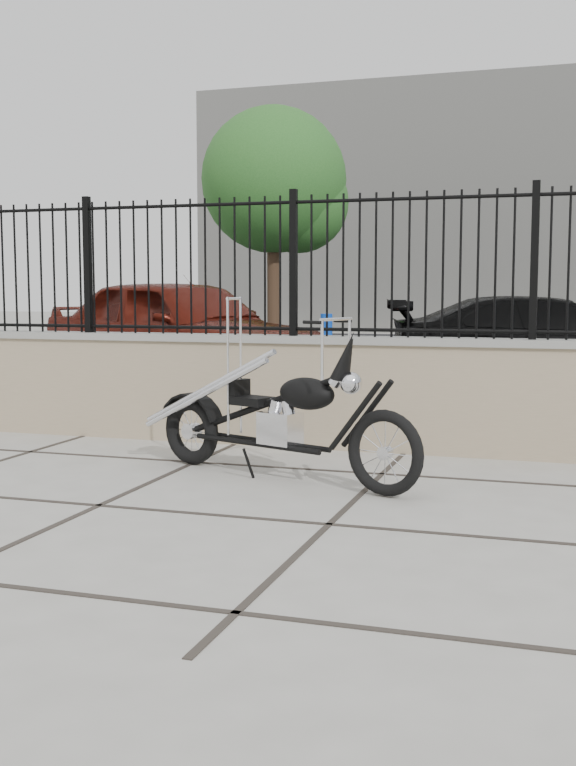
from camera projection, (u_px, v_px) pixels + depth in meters
The scene contains 10 objects.
ground_plane at pixel (329, 525), 5.18m from camera, with size 90.00×90.00×0.00m, color #99968E.
parking_lot at pixel (500, 362), 17.02m from camera, with size 30.00×30.00×0.00m, color black.
retaining_wall at pixel (407, 395), 7.50m from camera, with size 14.00×0.36×0.96m, color gray.
iron_fence at pixel (409, 265), 7.38m from camera, with size 14.00×0.08×1.20m, color black.
background_building at pixel (537, 211), 29.87m from camera, with size 22.00×6.00×8.00m, color beige.
chopper_motorcycle at pixel (275, 387), 6.39m from camera, with size 2.21×0.39×1.33m, color black, non-canonical shape.
car_red at pixel (181, 331), 12.51m from camera, with size 1.85×4.60×1.57m, color #50130B.
car_black at pixel (548, 342), 12.33m from camera, with size 1.79×4.39×1.27m, color black.
bollard_a at pixel (326, 363), 9.96m from camera, with size 0.13×0.13×1.09m, color #0E25D3.
tree_left at pixel (274, 173), 21.83m from camera, with size 3.55×3.55×5.99m.
Camera 1 is at (1.32, -4.90, 1.35)m, focal length 42.00 mm.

